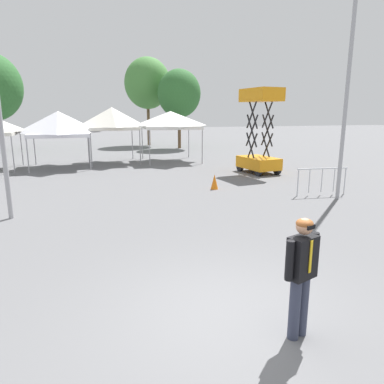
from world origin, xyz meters
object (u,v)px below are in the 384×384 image
object	(u,v)px
canopy_tent_behind_center	(112,119)
light_pole_near_lift	(349,68)
crowd_barrier_by_lift	(322,176)
scissor_lift	(259,149)
tree_behind_tents_right	(179,94)
canopy_tent_left_of_center	(170,120)
traffic_cone_lot_center	(214,182)
tree_behind_tents_center	(147,83)
canopy_tent_right_of_center	(59,124)
person_foreground	(301,270)

from	to	relation	value
canopy_tent_behind_center	light_pole_near_lift	world-z (taller)	light_pole_near_lift
crowd_barrier_by_lift	scissor_lift	bearing A→B (deg)	89.32
tree_behind_tents_right	crowd_barrier_by_lift	world-z (taller)	tree_behind_tents_right
canopy_tent_behind_center	crowd_barrier_by_lift	bearing A→B (deg)	-58.82
canopy_tent_left_of_center	canopy_tent_behind_center	bearing A→B (deg)	174.81
scissor_lift	traffic_cone_lot_center	size ratio (longest dim) A/B	7.00
tree_behind_tents_center	scissor_lift	bearing A→B (deg)	-81.28
canopy_tent_right_of_center	person_foreground	xyz separation A→B (m)	(4.17, -18.06, -1.49)
canopy_tent_left_of_center	canopy_tent_right_of_center	bearing A→B (deg)	-173.59
canopy_tent_right_of_center	light_pole_near_lift	size ratio (longest dim) A/B	0.41
scissor_lift	crowd_barrier_by_lift	size ratio (longest dim) A/B	2.09
light_pole_near_lift	crowd_barrier_by_lift	size ratio (longest dim) A/B	3.92
tree_behind_tents_center	tree_behind_tents_right	bearing A→B (deg)	-61.32
light_pole_near_lift	canopy_tent_right_of_center	bearing A→B (deg)	132.76
canopy_tent_left_of_center	crowd_barrier_by_lift	size ratio (longest dim) A/B	1.70
canopy_tent_left_of_center	traffic_cone_lot_center	world-z (taller)	canopy_tent_left_of_center
tree_behind_tents_right	crowd_barrier_by_lift	size ratio (longest dim) A/B	3.28
tree_behind_tents_right	scissor_lift	bearing A→B (deg)	-87.36
canopy_tent_behind_center	scissor_lift	distance (m)	9.52
canopy_tent_left_of_center	tree_behind_tents_right	bearing A→B (deg)	71.54
canopy_tent_right_of_center	tree_behind_tents_center	world-z (taller)	tree_behind_tents_center
canopy_tent_right_of_center	canopy_tent_left_of_center	bearing A→B (deg)	6.41
canopy_tent_left_of_center	tree_behind_tents_center	size ratio (longest dim) A/B	0.43
person_foreground	tree_behind_tents_right	distance (m)	27.87
canopy_tent_left_of_center	light_pole_near_lift	size ratio (longest dim) A/B	0.43
person_foreground	light_pole_near_lift	distance (m)	9.93
scissor_lift	tree_behind_tents_center	xyz separation A→B (m)	(-2.75, 17.95, 4.57)
person_foreground	traffic_cone_lot_center	bearing A→B (deg)	76.55
tree_behind_tents_center	crowd_barrier_by_lift	size ratio (longest dim) A/B	3.96
canopy_tent_left_of_center	scissor_lift	xyz separation A→B (m)	(3.41, -5.84, -1.38)
person_foreground	light_pole_near_lift	bearing A→B (deg)	48.01
light_pole_near_lift	crowd_barrier_by_lift	distance (m)	3.98
canopy_tent_behind_center	tree_behind_tents_center	world-z (taller)	tree_behind_tents_center
crowd_barrier_by_lift	traffic_cone_lot_center	bearing A→B (deg)	148.44
tree_behind_tents_right	light_pole_near_lift	bearing A→B (deg)	-87.70
tree_behind_tents_center	crowd_barrier_by_lift	xyz separation A→B (m)	(2.69, -23.39, -5.11)
traffic_cone_lot_center	tree_behind_tents_right	bearing A→B (deg)	80.07
canopy_tent_left_of_center	crowd_barrier_by_lift	xyz separation A→B (m)	(3.34, -11.28, -1.93)
canopy_tent_right_of_center	tree_behind_tents_center	distance (m)	15.24
light_pole_near_lift	traffic_cone_lot_center	distance (m)	6.49
traffic_cone_lot_center	tree_behind_tents_center	bearing A→B (deg)	87.48
tree_behind_tents_center	canopy_tent_behind_center	bearing A→B (deg)	-110.22
canopy_tent_right_of_center	canopy_tent_left_of_center	distance (m)	6.83
tree_behind_tents_center	traffic_cone_lot_center	xyz separation A→B (m)	(-0.93, -21.17, -5.55)
canopy_tent_right_of_center	tree_behind_tents_center	size ratio (longest dim) A/B	0.41
person_foreground	light_pole_near_lift	xyz separation A→B (m)	(6.18, 6.87, 3.63)
scissor_lift	person_foreground	xyz separation A→B (m)	(-6.02, -12.99, -0.26)
light_pole_near_lift	tree_behind_tents_right	world-z (taller)	light_pole_near_lift
tree_behind_tents_right	canopy_tent_left_of_center	bearing A→B (deg)	-108.46
person_foreground	tree_behind_tents_center	world-z (taller)	tree_behind_tents_center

